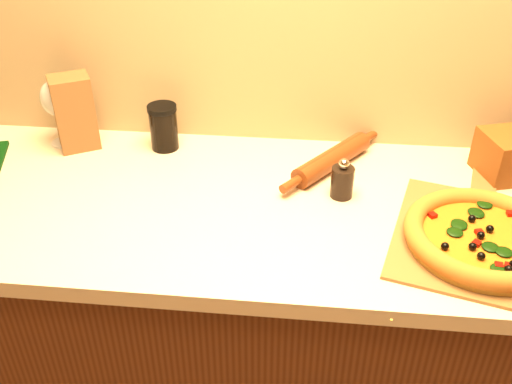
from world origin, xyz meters
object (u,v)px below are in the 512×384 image
object	(u,v)px
rolling_pin	(332,159)
dark_jar	(164,127)
pepper_grinder	(342,181)
wine_glass	(55,100)
pizza	(483,237)
pizza_peel	(479,236)

from	to	relation	value
rolling_pin	dark_jar	world-z (taller)	dark_jar
pepper_grinder	wine_glass	distance (m)	0.81
pizza	wine_glass	size ratio (longest dim) A/B	1.78
rolling_pin	pizza_peel	bearing A→B (deg)	-39.55
wine_glass	dark_jar	bearing A→B (deg)	0.75
wine_glass	dark_jar	world-z (taller)	wine_glass
dark_jar	pepper_grinder	bearing A→B (deg)	-21.81
pizza_peel	pizza	bearing A→B (deg)	-81.48
dark_jar	pizza_peel	bearing A→B (deg)	-22.86
pizza	wine_glass	world-z (taller)	wine_glass
rolling_pin	wine_glass	bearing A→B (deg)	175.39
rolling_pin	dark_jar	bearing A→B (deg)	172.00
pizza	pepper_grinder	xyz separation A→B (m)	(-0.30, 0.17, 0.01)
pizza	wine_glass	xyz separation A→B (m)	(-1.08, 0.36, 0.10)
pizza_peel	rolling_pin	size ratio (longest dim) A/B	1.72
pizza_peel	pepper_grinder	bearing A→B (deg)	170.69
pizza_peel	pepper_grinder	world-z (taller)	pepper_grinder
wine_glass	dark_jar	size ratio (longest dim) A/B	1.46
dark_jar	wine_glass	bearing A→B (deg)	-179.25
pizza_peel	dark_jar	bearing A→B (deg)	172.36
pepper_grinder	wine_glass	bearing A→B (deg)	166.29
pizza_peel	pepper_grinder	xyz separation A→B (m)	(-0.30, 0.14, 0.04)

